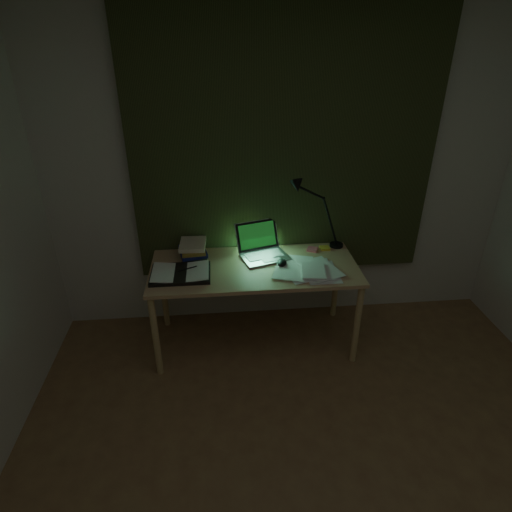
{
  "coord_description": "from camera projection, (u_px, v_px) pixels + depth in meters",
  "views": [
    {
      "loc": [
        -0.49,
        -1.04,
        2.17
      ],
      "look_at": [
        -0.25,
        1.48,
        0.82
      ],
      "focal_mm": 30.0,
      "sensor_mm": 36.0,
      "label": 1
    }
  ],
  "objects": [
    {
      "name": "desk_lamp",
      "position": [
        340.0,
        213.0,
        3.19
      ],
      "size": [
        0.44,
        0.38,
        0.56
      ],
      "primitive_type": null,
      "rotation": [
        0.0,
        0.0,
        -0.26
      ],
      "color": "black",
      "rests_on": "desk"
    },
    {
      "name": "laptop",
      "position": [
        265.0,
        244.0,
        3.1
      ],
      "size": [
        0.43,
        0.45,
        0.24
      ],
      "primitive_type": null,
      "rotation": [
        0.0,
        0.0,
        0.3
      ],
      "color": "silver",
      "rests_on": "desk"
    },
    {
      "name": "curtain",
      "position": [
        285.0,
        144.0,
        3.02
      ],
      "size": [
        2.2,
        0.06,
        2.0
      ],
      "primitive_type": "cube",
      "color": "#2A3219",
      "rests_on": "wall_back"
    },
    {
      "name": "open_textbook",
      "position": [
        181.0,
        273.0,
        2.93
      ],
      "size": [
        0.4,
        0.29,
        0.03
      ],
      "primitive_type": null,
      "rotation": [
        0.0,
        0.0,
        -0.0
      ],
      "color": "white",
      "rests_on": "desk"
    },
    {
      "name": "loose_papers",
      "position": [
        305.0,
        270.0,
        2.97
      ],
      "size": [
        0.47,
        0.48,
        0.02
      ],
      "primitive_type": null,
      "rotation": [
        0.0,
        0.0,
        0.34
      ],
      "color": "white",
      "rests_on": "desk"
    },
    {
      "name": "mouse",
      "position": [
        282.0,
        263.0,
        3.05
      ],
      "size": [
        0.08,
        0.11,
        0.04
      ],
      "primitive_type": "ellipsoid",
      "rotation": [
        0.0,
        0.0,
        -0.16
      ],
      "color": "black",
      "rests_on": "desk"
    },
    {
      "name": "wall_back",
      "position": [
        283.0,
        170.0,
        3.15
      ],
      "size": [
        3.5,
        0.0,
        2.5
      ],
      "primitive_type": "cube",
      "color": "beige",
      "rests_on": "ground"
    },
    {
      "name": "book_stack",
      "position": [
        194.0,
        249.0,
        3.15
      ],
      "size": [
        0.21,
        0.24,
        0.12
      ],
      "primitive_type": null,
      "rotation": [
        0.0,
        0.0,
        0.13
      ],
      "color": "white",
      "rests_on": "desk"
    },
    {
      "name": "sticky_yellow",
      "position": [
        325.0,
        248.0,
        3.28
      ],
      "size": [
        0.07,
        0.07,
        0.01
      ],
      "primitive_type": "cube",
      "rotation": [
        0.0,
        0.0,
        -0.0
      ],
      "color": "yellow",
      "rests_on": "desk"
    },
    {
      "name": "desk",
      "position": [
        254.0,
        305.0,
        3.2
      ],
      "size": [
        1.47,
        0.65,
        0.67
      ],
      "primitive_type": null,
      "color": "tan",
      "rests_on": "floor"
    },
    {
      "name": "sticky_pink",
      "position": [
        312.0,
        249.0,
        3.26
      ],
      "size": [
        0.1,
        0.1,
        0.02
      ],
      "primitive_type": "cube",
      "rotation": [
        0.0,
        0.0,
        -0.43
      ],
      "color": "#F76073",
      "rests_on": "desk"
    }
  ]
}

